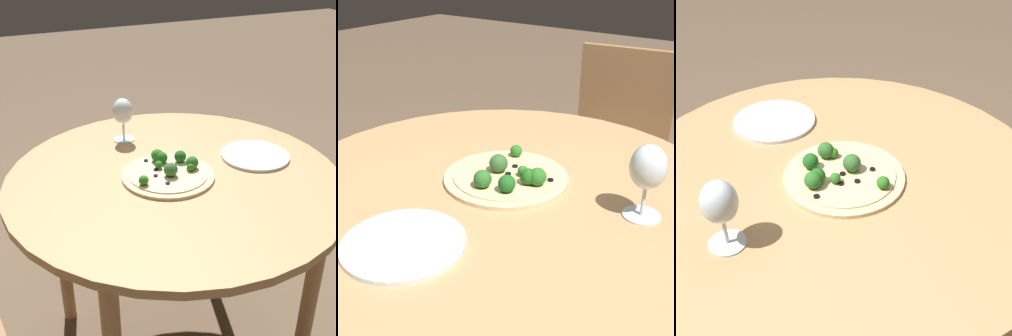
% 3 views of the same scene
% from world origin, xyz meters
% --- Properties ---
extents(dining_table, '(1.05, 1.05, 0.77)m').
position_xyz_m(dining_table, '(0.00, 0.00, 0.68)').
color(dining_table, tan).
rests_on(dining_table, ground_plane).
extents(pizza, '(0.29, 0.29, 0.06)m').
position_xyz_m(pizza, '(-0.00, -0.02, 0.79)').
color(pizza, '#DBBC89').
rests_on(pizza, dining_table).
extents(wine_glass, '(0.08, 0.08, 0.16)m').
position_xyz_m(wine_glass, '(-0.31, -0.06, 0.88)').
color(wine_glass, silver).
rests_on(wine_glass, dining_table).
extents(plate_near, '(0.23, 0.23, 0.01)m').
position_xyz_m(plate_near, '(-0.00, 0.30, 0.78)').
color(plate_near, silver).
rests_on(plate_near, dining_table).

